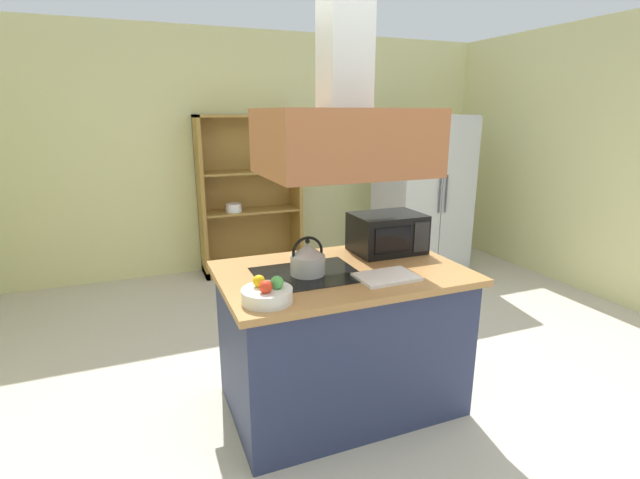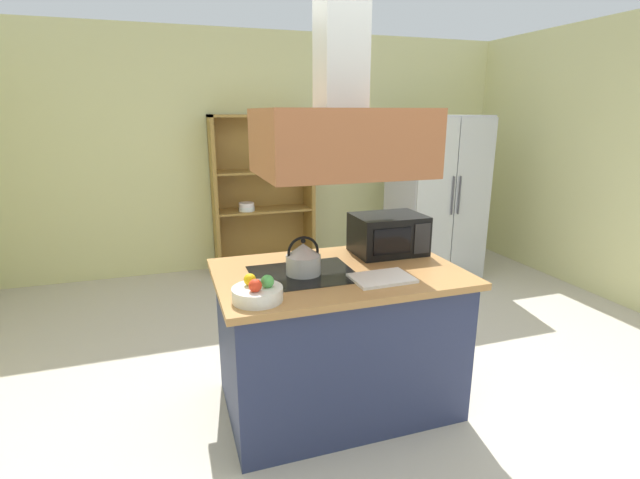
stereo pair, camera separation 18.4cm
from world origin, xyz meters
The scene contains 10 objects.
ground_plane centered at (0.00, 0.00, 0.00)m, with size 7.80×7.80×0.00m, color beige.
wall_back centered at (0.00, 3.00, 1.35)m, with size 6.00×0.12×2.70m, color beige.
kitchen_island centered at (-0.23, -0.03, 0.45)m, with size 1.45×0.95×0.90m.
range_hood centered at (-0.23, -0.03, 1.76)m, with size 0.90×0.70×1.23m.
refrigerator centered at (1.67, 1.96, 0.89)m, with size 0.90×0.77×1.79m.
dish_cabinet centered at (-0.12, 2.78, 0.79)m, with size 1.14×0.40×1.79m.
kettle centered at (-0.45, -0.03, 1.00)m, with size 0.20×0.20×0.23m.
cutting_board centered at (-0.06, -0.26, 0.91)m, with size 0.34×0.24×0.02m, color white.
microwave centered at (0.21, 0.20, 1.03)m, with size 0.46×0.35×0.26m.
fruit_bowl centered at (-0.78, -0.34, 0.94)m, with size 0.26×0.26×0.13m.
Camera 2 is at (-1.16, -2.49, 1.81)m, focal length 26.03 mm.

